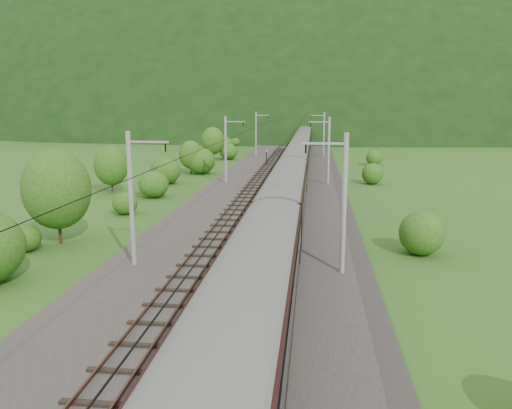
# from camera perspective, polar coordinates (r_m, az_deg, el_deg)

# --- Properties ---
(ground) EXTENTS (600.00, 600.00, 0.00)m
(ground) POSITION_cam_1_polar(r_m,az_deg,el_deg) (29.83, -2.35, -7.84)
(ground) COLOR #2B5A1C
(ground) RESTS_ON ground
(railbed) EXTENTS (14.00, 220.00, 0.30)m
(railbed) POSITION_cam_1_polar(r_m,az_deg,el_deg) (39.28, -0.09, -2.83)
(railbed) COLOR #38332D
(railbed) RESTS_ON ground
(track_left) EXTENTS (2.40, 220.00, 0.27)m
(track_left) POSITION_cam_1_polar(r_m,az_deg,el_deg) (39.57, -3.55, -2.41)
(track_left) COLOR #522F23
(track_left) RESTS_ON railbed
(track_right) EXTENTS (2.40, 220.00, 0.27)m
(track_right) POSITION_cam_1_polar(r_m,az_deg,el_deg) (39.03, 3.42, -2.61)
(track_right) COLOR #522F23
(track_right) RESTS_ON railbed
(catenary_left) EXTENTS (2.54, 192.28, 8.00)m
(catenary_left) POSITION_cam_1_polar(r_m,az_deg,el_deg) (60.96, -3.42, 6.44)
(catenary_left) COLOR gray
(catenary_left) RESTS_ON railbed
(catenary_right) EXTENTS (2.54, 192.28, 8.00)m
(catenary_right) POSITION_cam_1_polar(r_m,az_deg,el_deg) (60.06, 8.23, 6.26)
(catenary_right) COLOR gray
(catenary_right) RESTS_ON railbed
(overhead_wires) EXTENTS (4.83, 198.00, 0.03)m
(overhead_wires) POSITION_cam_1_polar(r_m,az_deg,el_deg) (38.15, -0.09, 7.34)
(overhead_wires) COLOR black
(overhead_wires) RESTS_ON ground
(mountain_main) EXTENTS (504.00, 360.00, 244.00)m
(mountain_main) POSITION_cam_1_polar(r_m,az_deg,el_deg) (288.00, 5.79, 9.50)
(mountain_main) COLOR black
(mountain_main) RESTS_ON ground
(mountain_ridge) EXTENTS (336.00, 280.00, 132.00)m
(mountain_ridge) POSITION_cam_1_polar(r_m,az_deg,el_deg) (350.76, -14.39, 9.56)
(mountain_ridge) COLOR black
(mountain_ridge) RESTS_ON ground
(train) EXTENTS (2.93, 161.33, 5.10)m
(train) POSITION_cam_1_polar(r_m,az_deg,el_deg) (60.34, 4.65, 5.40)
(train) COLOR black
(train) RESTS_ON ground
(hazard_post_near) EXTENTS (0.15, 0.15, 1.39)m
(hazard_post_near) POSITION_cam_1_polar(r_m,az_deg,el_deg) (69.09, 2.26, 4.12)
(hazard_post_near) COLOR red
(hazard_post_near) RESTS_ON railbed
(hazard_post_far) EXTENTS (0.14, 0.14, 1.31)m
(hazard_post_far) POSITION_cam_1_polar(r_m,az_deg,el_deg) (95.57, 3.95, 6.14)
(hazard_post_far) COLOR red
(hazard_post_far) RESTS_ON railbed
(signal) EXTENTS (0.25, 0.25, 2.25)m
(signal) POSITION_cam_1_polar(r_m,az_deg,el_deg) (79.77, 1.22, 5.58)
(signal) COLOR black
(signal) RESTS_ON railbed
(vegetation_left) EXTENTS (13.93, 147.48, 6.98)m
(vegetation_left) POSITION_cam_1_polar(r_m,az_deg,el_deg) (43.42, -18.11, 1.19)
(vegetation_left) COLOR #1C4E14
(vegetation_left) RESTS_ON ground
(vegetation_right) EXTENTS (5.16, 94.33, 2.66)m
(vegetation_right) POSITION_cam_1_polar(r_m,az_deg,el_deg) (35.10, 19.51, -3.42)
(vegetation_right) COLOR #1C4E14
(vegetation_right) RESTS_ON ground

